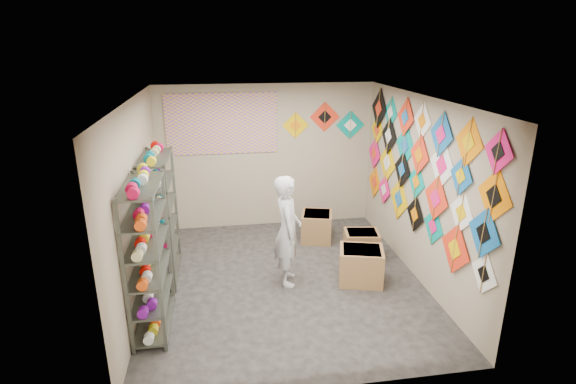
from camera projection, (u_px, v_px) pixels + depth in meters
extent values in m
plane|color=black|center=(285.00, 280.00, 6.75)|extent=(4.50, 4.50, 0.00)
plane|color=tan|center=(266.00, 157.00, 8.42)|extent=(4.00, 0.00, 4.00)
plane|color=tan|center=(320.00, 273.00, 4.22)|extent=(4.00, 0.00, 4.00)
plane|color=tan|center=(137.00, 203.00, 6.02)|extent=(0.00, 4.50, 4.50)
plane|color=tan|center=(418.00, 189.00, 6.62)|extent=(0.00, 4.50, 4.50)
plane|color=#6E675D|center=(284.00, 99.00, 5.89)|extent=(4.50, 4.50, 0.00)
cube|color=#4C5147|center=(149.00, 258.00, 5.39)|extent=(0.40, 1.10, 1.90)
cube|color=#4C5147|center=(160.00, 218.00, 6.60)|extent=(0.40, 1.10, 1.90)
cylinder|color=#DD0A46|center=(142.00, 270.00, 4.91)|extent=(0.12, 0.10, 0.12)
cylinder|color=#FF5310|center=(144.00, 262.00, 5.09)|extent=(0.12, 0.10, 0.12)
cylinder|color=yellow|center=(147.00, 254.00, 5.27)|extent=(0.12, 0.10, 0.12)
cylinder|color=white|center=(149.00, 247.00, 5.45)|extent=(0.12, 0.10, 0.12)
cylinder|color=red|center=(151.00, 240.00, 5.63)|extent=(0.12, 0.10, 0.12)
cylinder|color=#77119C|center=(153.00, 234.00, 5.81)|extent=(0.12, 0.10, 0.12)
cylinder|color=beige|center=(156.00, 224.00, 6.13)|extent=(0.12, 0.10, 0.12)
cylinder|color=#076E83|center=(158.00, 219.00, 6.30)|extent=(0.12, 0.10, 0.12)
cylinder|color=#DD0A46|center=(159.00, 214.00, 6.48)|extent=(0.12, 0.10, 0.12)
cylinder|color=#FF5310|center=(161.00, 209.00, 6.66)|extent=(0.12, 0.10, 0.12)
cylinder|color=yellow|center=(162.00, 205.00, 6.84)|extent=(0.12, 0.10, 0.12)
cylinder|color=white|center=(163.00, 201.00, 7.02)|extent=(0.12, 0.10, 0.12)
cube|color=white|center=(484.00, 274.00, 5.03)|extent=(0.01, 0.51, 0.51)
cube|color=red|center=(455.00, 249.00, 5.59)|extent=(0.02, 0.68, 0.68)
cube|color=#009085|center=(433.00, 226.00, 6.18)|extent=(0.01, 0.55, 0.55)
cube|color=black|center=(415.00, 214.00, 6.70)|extent=(0.01, 0.57, 0.57)
cube|color=#F3BB00|center=(399.00, 199.00, 7.33)|extent=(0.02, 0.72, 0.72)
cube|color=#FF1076|center=(384.00, 190.00, 7.92)|extent=(0.02, 0.53, 0.53)
cube|color=#FF8000|center=(375.00, 182.00, 8.43)|extent=(0.03, 0.61, 0.61)
cube|color=#1160AB|center=(484.00, 233.00, 4.96)|extent=(0.03, 0.62, 0.62)
cube|color=white|center=(462.00, 213.00, 5.43)|extent=(0.03, 0.54, 0.54)
cube|color=red|center=(436.00, 198.00, 6.02)|extent=(0.03, 0.65, 0.65)
cube|color=#009085|center=(416.00, 182.00, 6.64)|extent=(0.03, 0.54, 0.54)
cube|color=black|center=(402.00, 169.00, 7.09)|extent=(0.03, 0.60, 0.60)
cube|color=#F3BB00|center=(387.00, 163.00, 7.75)|extent=(0.03, 0.71, 0.71)
cube|color=#FF1076|center=(374.00, 153.00, 8.32)|extent=(0.02, 0.60, 0.60)
cube|color=#FF8000|center=(494.00, 196.00, 4.76)|extent=(0.02, 0.62, 0.62)
cube|color=#1160AB|center=(461.00, 176.00, 5.37)|extent=(0.03, 0.50, 0.50)
cube|color=white|center=(442.00, 165.00, 5.85)|extent=(0.02, 0.66, 0.66)
cube|color=red|center=(419.00, 155.00, 6.46)|extent=(0.02, 0.60, 0.60)
cube|color=#009085|center=(405.00, 146.00, 6.98)|extent=(0.01, 0.69, 0.69)
cube|color=black|center=(389.00, 136.00, 7.57)|extent=(0.02, 0.64, 0.64)
cube|color=#F3BB00|center=(377.00, 129.00, 8.15)|extent=(0.04, 0.58, 0.58)
cube|color=#FF1076|center=(499.00, 152.00, 4.63)|extent=(0.03, 0.51, 0.51)
cube|color=#FF8000|center=(469.00, 142.00, 5.19)|extent=(0.04, 0.60, 0.60)
cube|color=#1160AB|center=(441.00, 134.00, 5.79)|extent=(0.04, 0.61, 0.61)
cube|color=white|center=(422.00, 121.00, 6.34)|extent=(0.02, 0.55, 0.55)
cube|color=red|center=(405.00, 117.00, 6.87)|extent=(0.04, 0.61, 0.61)
cube|color=#009085|center=(391.00, 112.00, 7.49)|extent=(0.03, 0.56, 0.56)
cube|color=black|center=(379.00, 108.00, 7.97)|extent=(0.04, 0.71, 0.71)
cube|color=#F3BB00|center=(296.00, 125.00, 8.31)|extent=(0.50, 0.02, 0.50)
cube|color=red|center=(325.00, 117.00, 8.35)|extent=(0.57, 0.02, 0.57)
cube|color=#009085|center=(350.00, 125.00, 8.47)|extent=(0.55, 0.02, 0.55)
cube|color=#9051B1|center=(222.00, 124.00, 8.08)|extent=(2.00, 0.01, 1.10)
imported|color=silver|center=(288.00, 231.00, 6.47)|extent=(0.66, 0.49, 1.65)
cube|color=olive|center=(361.00, 265.00, 6.65)|extent=(0.75, 0.67, 0.53)
cube|color=olive|center=(361.00, 245.00, 7.42)|extent=(0.61, 0.53, 0.45)
cube|color=olive|center=(317.00, 226.00, 8.07)|extent=(0.66, 0.70, 0.51)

